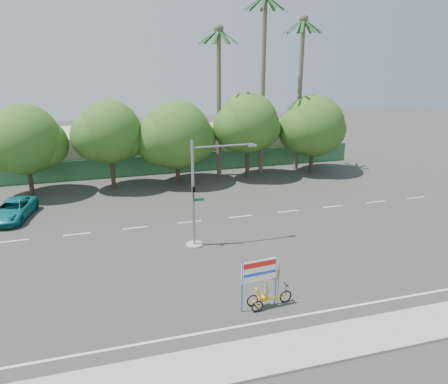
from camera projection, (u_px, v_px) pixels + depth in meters
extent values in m
plane|color=#33302D|center=(250.00, 268.00, 25.75)|extent=(120.00, 120.00, 0.00)
cube|color=gray|center=(308.00, 347.00, 18.90)|extent=(50.00, 2.40, 0.12)
cube|color=#336B3D|center=(181.00, 163.00, 45.03)|extent=(38.00, 0.08, 2.00)
cube|color=beige|center=(80.00, 150.00, 46.18)|extent=(12.00, 8.00, 4.00)
cube|color=beige|center=(241.00, 142.00, 50.98)|extent=(14.00, 8.00, 3.60)
cylinder|color=#473828|center=(30.00, 176.00, 37.91)|extent=(0.40, 0.40, 3.52)
sphere|color=#215218|center=(25.00, 140.00, 36.90)|extent=(6.00, 6.00, 6.00)
sphere|color=#215218|center=(43.00, 144.00, 37.70)|extent=(4.32, 4.32, 4.32)
sphere|color=#215218|center=(7.00, 145.00, 36.42)|extent=(4.56, 4.56, 4.56)
cylinder|color=#473828|center=(113.00, 169.00, 39.72)|extent=(0.40, 0.40, 3.74)
sphere|color=#215218|center=(109.00, 132.00, 38.64)|extent=(5.60, 5.60, 5.60)
sphere|color=#215218|center=(124.00, 137.00, 39.44)|extent=(4.03, 4.03, 4.03)
sphere|color=#215218|center=(95.00, 137.00, 38.19)|extent=(4.26, 4.26, 4.26)
cylinder|color=#473828|center=(178.00, 166.00, 41.37)|extent=(0.40, 0.40, 3.30)
sphere|color=#215218|center=(177.00, 135.00, 40.42)|extent=(6.40, 6.40, 6.40)
sphere|color=#215218|center=(191.00, 139.00, 41.24)|extent=(4.61, 4.61, 4.61)
sphere|color=#215218|center=(162.00, 140.00, 39.91)|extent=(4.86, 4.86, 4.86)
cylinder|color=#473828|center=(247.00, 158.00, 43.12)|extent=(0.40, 0.40, 3.87)
sphere|color=#215218|center=(248.00, 123.00, 42.01)|extent=(5.80, 5.80, 5.80)
sphere|color=#215218|center=(260.00, 128.00, 42.82)|extent=(4.18, 4.18, 4.18)
sphere|color=#215218|center=(236.00, 128.00, 41.55)|extent=(4.41, 4.41, 4.41)
cylinder|color=#473828|center=(312.00, 156.00, 45.03)|extent=(0.40, 0.40, 3.43)
sphere|color=#215218|center=(313.00, 126.00, 44.05)|extent=(6.20, 6.20, 6.20)
sphere|color=#215218|center=(324.00, 130.00, 44.86)|extent=(4.46, 4.46, 4.46)
sphere|color=#215218|center=(302.00, 130.00, 43.55)|extent=(4.71, 4.71, 4.71)
cylinder|color=#70604C|center=(263.00, 89.00, 42.94)|extent=(0.44, 0.44, 17.00)
cube|color=#1C4C21|center=(275.00, 2.00, 40.71)|extent=(1.91, 0.28, 1.36)
cube|color=#1C4C21|center=(270.00, 3.00, 41.20)|extent=(1.65, 1.44, 1.36)
cube|color=#1C4C21|center=(263.00, 3.00, 41.35)|extent=(0.61, 1.93, 1.36)
cube|color=#1C4C21|center=(257.00, 3.00, 41.08)|extent=(1.20, 1.80, 1.36)
cube|color=#1C4C21|center=(255.00, 2.00, 40.52)|extent=(1.89, 0.92, 1.36)
cube|color=#1C4C21|center=(257.00, 2.00, 39.93)|extent=(1.89, 0.92, 1.36)
cube|color=#1C4C21|center=(264.00, 1.00, 39.59)|extent=(1.20, 1.80, 1.36)
cube|color=#1C4C21|center=(271.00, 1.00, 39.66)|extent=(0.61, 1.93, 1.36)
cube|color=#1C4C21|center=(275.00, 2.00, 40.10)|extent=(1.65, 1.44, 1.36)
cylinder|color=#70604C|center=(299.00, 98.00, 44.31)|extent=(0.44, 0.44, 15.00)
sphere|color=#70604C|center=(304.00, 18.00, 41.94)|extent=(0.90, 0.90, 0.90)
cube|color=#1C4C21|center=(312.00, 26.00, 42.39)|extent=(1.91, 0.28, 1.36)
cube|color=#1C4C21|center=(307.00, 26.00, 42.89)|extent=(1.65, 1.44, 1.36)
cube|color=#1C4C21|center=(301.00, 26.00, 43.03)|extent=(0.61, 1.93, 1.36)
cube|color=#1C4C21|center=(295.00, 26.00, 42.76)|extent=(1.20, 1.80, 1.36)
cube|color=#1C4C21|center=(293.00, 26.00, 42.21)|extent=(1.89, 0.92, 1.36)
cube|color=#1C4C21|center=(296.00, 26.00, 41.62)|extent=(1.89, 0.92, 1.36)
cube|color=#1C4C21|center=(303.00, 25.00, 41.28)|extent=(1.20, 1.80, 1.36)
cube|color=#1C4C21|center=(309.00, 25.00, 41.34)|extent=(0.61, 1.93, 1.36)
cube|color=#1C4C21|center=(313.00, 26.00, 41.78)|extent=(1.65, 1.44, 1.36)
cylinder|color=#70604C|center=(219.00, 106.00, 42.23)|extent=(0.44, 0.44, 14.00)
sphere|color=#70604C|center=(219.00, 29.00, 40.01)|extent=(0.90, 0.90, 0.90)
cube|color=#1C4C21|center=(228.00, 36.00, 40.47)|extent=(1.91, 0.28, 1.36)
cube|color=#1C4C21|center=(224.00, 36.00, 40.96)|extent=(1.65, 1.44, 1.36)
cube|color=#1C4C21|center=(218.00, 36.00, 41.11)|extent=(0.61, 1.93, 1.36)
cube|color=#1C4C21|center=(211.00, 36.00, 40.84)|extent=(1.20, 1.80, 1.36)
cube|color=#1C4C21|center=(208.00, 36.00, 40.28)|extent=(1.89, 0.92, 1.36)
cube|color=#1C4C21|center=(210.00, 36.00, 39.70)|extent=(1.89, 0.92, 1.36)
cube|color=#1C4C21|center=(216.00, 36.00, 39.35)|extent=(1.20, 1.80, 1.36)
cube|color=#1C4C21|center=(223.00, 36.00, 39.42)|extent=(0.61, 1.93, 1.36)
cube|color=#1C4C21|center=(228.00, 36.00, 39.86)|extent=(1.65, 1.44, 1.36)
cylinder|color=gray|center=(194.00, 244.00, 28.72)|extent=(1.10, 1.10, 0.10)
cylinder|color=gray|center=(193.00, 195.00, 27.63)|extent=(0.18, 0.18, 7.00)
cylinder|color=gray|center=(223.00, 146.00, 27.19)|extent=(4.00, 0.10, 0.10)
cube|color=gray|center=(252.00, 146.00, 27.72)|extent=(0.55, 0.20, 0.12)
imported|color=black|center=(194.00, 194.00, 27.40)|extent=(0.16, 0.20, 1.00)
cube|color=#14662D|center=(199.00, 200.00, 27.83)|extent=(0.70, 0.04, 0.18)
torus|color=black|center=(286.00, 296.00, 22.28)|extent=(0.69, 0.14, 0.69)
torus|color=black|center=(253.00, 301.00, 21.94)|extent=(0.65, 0.13, 0.64)
torus|color=black|center=(257.00, 307.00, 21.44)|extent=(0.65, 0.13, 0.64)
cube|color=gold|center=(271.00, 299.00, 21.96)|extent=(1.73, 0.21, 0.06)
cube|color=gold|center=(255.00, 303.00, 21.69)|extent=(0.11, 0.61, 0.05)
cube|color=gold|center=(263.00, 298.00, 21.78)|extent=(0.54, 0.47, 0.06)
cube|color=gold|center=(259.00, 294.00, 21.60)|extent=(0.27, 0.45, 0.55)
cylinder|color=black|center=(286.00, 289.00, 22.15)|extent=(0.03, 0.03, 0.56)
cube|color=black|center=(286.00, 285.00, 22.06)|extent=(0.08, 0.46, 0.04)
imported|color=#CCB284|center=(266.00, 290.00, 21.71)|extent=(0.30, 0.42, 1.10)
cylinder|color=blue|center=(242.00, 287.00, 21.11)|extent=(0.06, 0.06, 2.74)
cylinder|color=blue|center=(276.00, 280.00, 21.73)|extent=(0.06, 0.06, 2.74)
cube|color=white|center=(260.00, 271.00, 21.19)|extent=(1.93, 0.22, 1.12)
cube|color=red|center=(260.00, 264.00, 21.05)|extent=(1.72, 0.17, 0.26)
cube|color=blue|center=(260.00, 274.00, 21.21)|extent=(1.72, 0.17, 0.14)
cylinder|color=black|center=(278.00, 285.00, 21.88)|extent=(0.02, 0.02, 2.13)
cube|color=red|center=(272.00, 275.00, 21.55)|extent=(0.90, 0.10, 0.67)
imported|color=#107376|center=(13.00, 210.00, 32.98)|extent=(3.40, 5.50, 1.42)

